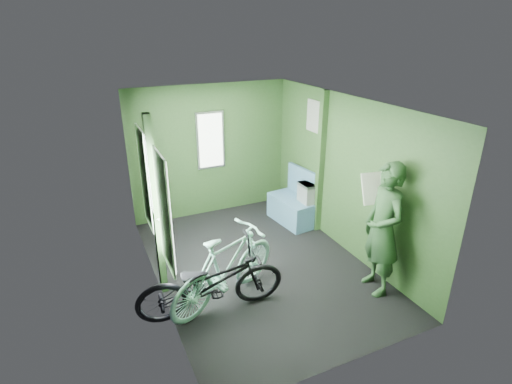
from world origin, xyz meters
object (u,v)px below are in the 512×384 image
bicycle_black (213,314)px  passenger (383,229)px  bicycle_mint (228,302)px  waste_box (307,205)px  bench_seat (294,207)px

bicycle_black → passenger: size_ratio=1.01×
bicycle_black → passenger: passenger is taller
bicycle_mint → passenger: size_ratio=0.97×
waste_box → bench_seat: (-0.11, 0.23, -0.11)m
passenger → waste_box: size_ratio=2.25×
passenger → bench_seat: size_ratio=1.85×
bicycle_black → passenger: bearing=-95.7°
bench_seat → bicycle_black: bearing=-147.0°
bicycle_mint → waste_box: size_ratio=2.18×
bicycle_black → bench_seat: bench_seat is taller
bicycle_mint → passenger: bearing=-130.3°
passenger → bench_seat: bearing=-170.1°
passenger → waste_box: (0.11, 1.90, -0.48)m
bicycle_black → waste_box: (2.20, 1.50, 0.39)m
bicycle_mint → bench_seat: bearing=-73.1°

